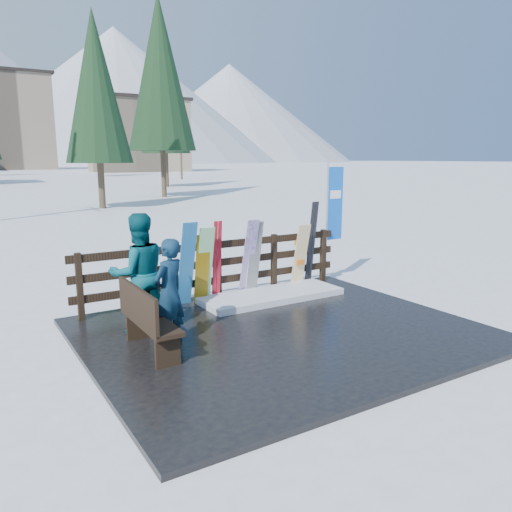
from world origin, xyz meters
TOP-DOWN VIEW (x-y plane):
  - ground at (0.00, 0.00)m, footprint 700.00×700.00m
  - deck at (0.00, 0.00)m, footprint 6.00×5.00m
  - fence at (0.00, 2.20)m, footprint 5.60×0.10m
  - snow_patch at (0.85, 1.60)m, footprint 2.82×1.00m
  - bench at (-2.16, 0.22)m, footprint 0.41×1.50m
  - snowboard_0 at (-0.75, 1.98)m, footprint 0.28×0.44m
  - snowboard_1 at (-0.39, 1.98)m, footprint 0.30×0.31m
  - snowboard_2 at (-0.45, 1.98)m, footprint 0.27×0.23m
  - snowboard_3 at (0.56, 1.98)m, footprint 0.25×0.41m
  - snowboard_4 at (0.68, 1.98)m, footprint 0.26×0.31m
  - snowboard_5 at (1.81, 1.98)m, footprint 0.30×0.31m
  - ski_pair_a at (-0.10, 2.05)m, footprint 0.16×0.16m
  - ski_pair_b at (2.15, 2.05)m, footprint 0.17×0.25m
  - rental_flag at (2.89, 2.25)m, footprint 0.45×0.04m
  - person_front at (-1.74, 0.37)m, footprint 0.68×0.60m
  - person_back at (-1.94, 1.10)m, footprint 0.95×0.76m
  - trees at (5.15, 48.43)m, footprint 42.01×68.92m

SIDE VIEW (x-z plane):
  - ground at x=0.00m, z-range 0.00..0.00m
  - deck at x=0.00m, z-range 0.00..0.08m
  - snow_patch at x=0.85m, z-range 0.08..0.20m
  - bench at x=-2.16m, z-range 0.11..1.08m
  - fence at x=0.00m, z-range 0.16..1.31m
  - snowboard_2 at x=-0.45m, z-range 0.08..1.41m
  - snowboard_5 at x=1.81m, z-range 0.08..1.43m
  - snowboard_1 at x=-0.39m, z-range 0.08..1.54m
  - snowboard_4 at x=0.68m, z-range 0.08..1.57m
  - ski_pair_a at x=-0.10m, z-range 0.08..1.62m
  - snowboard_3 at x=0.56m, z-range 0.08..1.62m
  - person_front at x=-1.74m, z-range 0.08..1.65m
  - snowboard_0 at x=-0.75m, z-range 0.08..1.66m
  - ski_pair_b at x=2.15m, z-range 0.08..1.88m
  - person_back at x=-1.94m, z-range 0.08..1.96m
  - rental_flag at x=2.89m, z-range 0.39..2.99m
  - trees at x=5.15m, z-range -0.69..12.41m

